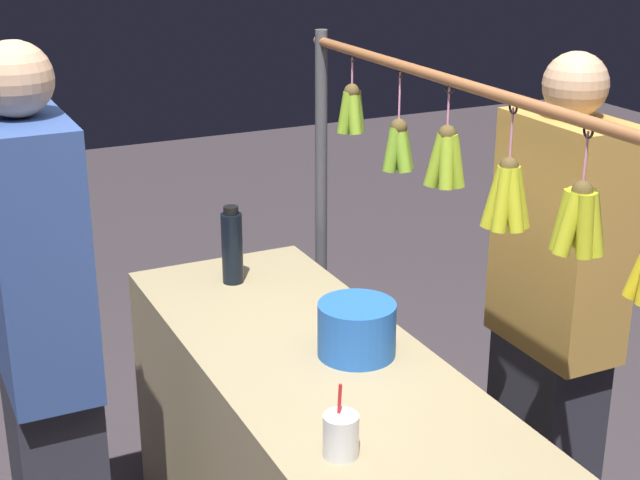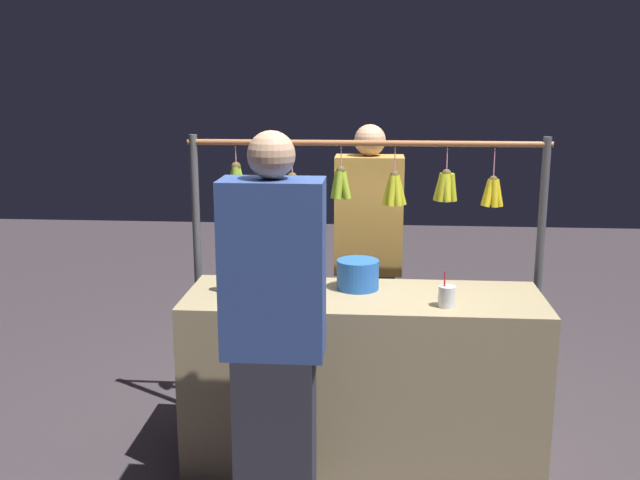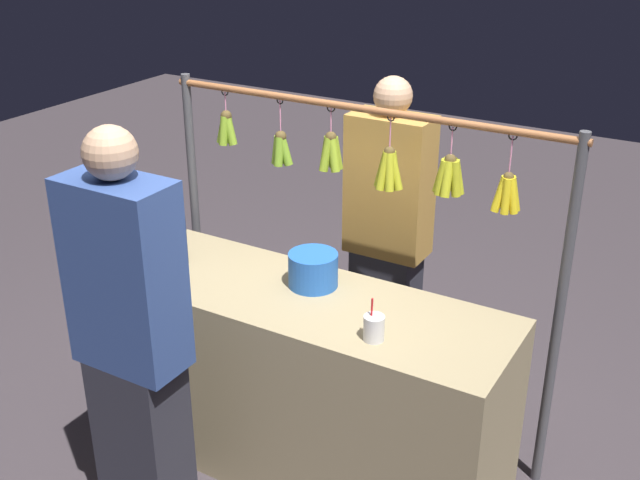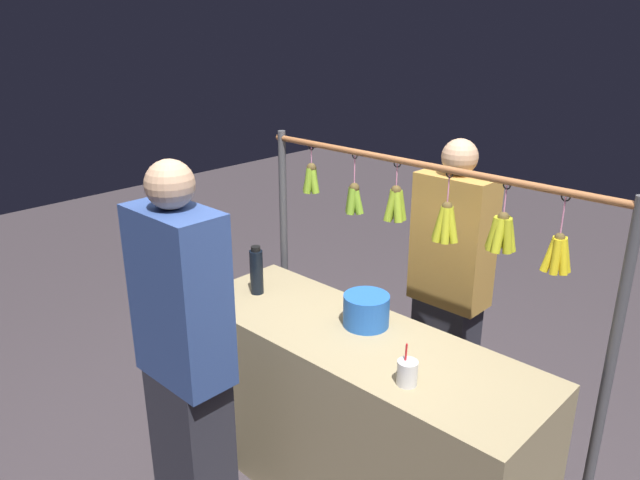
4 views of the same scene
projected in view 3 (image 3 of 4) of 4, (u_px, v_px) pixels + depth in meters
ground_plane at (308, 463)px, 3.67m from camera, size 12.00×12.00×0.00m
market_counter at (308, 385)px, 3.49m from camera, size 1.78×0.61×0.88m
display_rack at (362, 199)px, 3.51m from camera, size 1.95×0.14×1.64m
water_bottle at (179, 239)px, 3.55m from camera, size 0.07×0.07×0.26m
blue_bucket at (313, 270)px, 3.37m from camera, size 0.21×0.21×0.15m
drink_cup at (374, 328)px, 2.98m from camera, size 0.08×0.08×0.17m
vendor_person at (387, 245)px, 3.91m from camera, size 0.40×0.22×1.68m
customer_person at (133, 353)px, 2.95m from camera, size 0.42×0.23×1.75m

